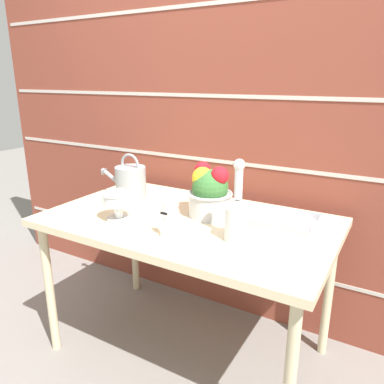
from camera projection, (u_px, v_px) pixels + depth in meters
name	position (u px, v px, depth m)	size (l,w,h in m)	color
ground_plane	(188.00, 349.00, 1.98)	(12.00, 12.00, 0.00)	gray
brick_wall	(234.00, 129.00, 2.07)	(3.60, 0.08, 2.20)	brown
patio_table	(188.00, 231.00, 1.78)	(1.35, 0.80, 0.74)	beige
watering_can	(130.00, 181.00, 2.06)	(0.31, 0.17, 0.24)	#93999E
crystal_pedestal_bowl	(118.00, 201.00, 1.72)	(0.15, 0.15, 0.13)	silver
flower_planter	(210.00, 192.00, 1.76)	(0.21, 0.21, 0.26)	#BCBCC1
glass_decanter	(237.00, 215.00, 1.50)	(0.10, 0.10, 0.34)	silver
figurine_vase	(166.00, 222.00, 1.53)	(0.06, 0.06, 0.17)	white
wire_tray	(284.00, 223.00, 1.68)	(0.29, 0.25, 0.04)	#B7B7BC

